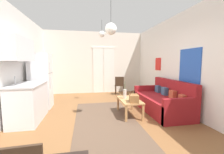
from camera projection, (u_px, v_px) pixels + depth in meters
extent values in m
cube|color=brown|center=(107.00, 125.00, 3.43)|extent=(5.08, 7.85, 0.10)
cube|color=silver|center=(95.00, 63.00, 6.88)|extent=(4.68, 0.10, 2.87)
cube|color=white|center=(98.00, 71.00, 6.88)|extent=(0.50, 0.02, 2.11)
cube|color=white|center=(109.00, 70.00, 6.98)|extent=(0.50, 0.02, 2.11)
cube|color=white|center=(104.00, 47.00, 6.82)|extent=(1.09, 0.03, 0.06)
cube|color=white|center=(195.00, 63.00, 3.70)|extent=(0.10, 7.45, 2.87)
cube|color=blue|center=(190.00, 66.00, 3.81)|extent=(0.02, 0.77, 0.89)
cube|color=red|center=(158.00, 64.00, 5.44)|extent=(0.02, 0.38, 0.46)
cube|color=red|center=(19.00, 48.00, 3.92)|extent=(0.02, 0.32, 0.40)
cube|color=brown|center=(106.00, 120.00, 3.62)|extent=(1.48, 3.12, 0.01)
cube|color=maroon|center=(160.00, 104.00, 4.25)|extent=(0.93, 1.97, 0.44)
cube|color=maroon|center=(173.00, 96.00, 4.30)|extent=(0.15, 1.97, 0.92)
cube|color=maroon|center=(181.00, 111.00, 3.33)|extent=(0.93, 0.11, 0.63)
cube|color=maroon|center=(147.00, 94.00, 5.15)|extent=(0.93, 0.11, 0.63)
cube|color=#B74C33|center=(182.00, 98.00, 3.66)|extent=(0.15, 0.19, 0.19)
cube|color=#B74C33|center=(173.00, 94.00, 4.05)|extent=(0.14, 0.22, 0.22)
cube|color=#3D5B7F|center=(165.00, 91.00, 4.44)|extent=(0.14, 0.24, 0.24)
cube|color=#3D5B7F|center=(158.00, 89.00, 4.86)|extent=(0.14, 0.23, 0.23)
cube|color=#B27F4C|center=(129.00, 100.00, 3.93)|extent=(0.51, 0.94, 0.04)
cube|color=#B27F4C|center=(126.00, 114.00, 3.50)|extent=(0.05, 0.05, 0.41)
cube|color=#B27F4C|center=(143.00, 113.00, 3.58)|extent=(0.05, 0.05, 0.41)
cube|color=#B27F4C|center=(118.00, 104.00, 4.33)|extent=(0.05, 0.05, 0.41)
cube|color=#B27F4C|center=(132.00, 103.00, 4.41)|extent=(0.05, 0.05, 0.41)
cylinder|color=beige|center=(125.00, 94.00, 4.00)|extent=(0.09, 0.09, 0.26)
cylinder|color=#477F42|center=(125.00, 86.00, 3.98)|extent=(0.01, 0.01, 0.22)
cube|color=brown|center=(134.00, 98.00, 3.65)|extent=(0.28, 0.34, 0.19)
torus|color=#512319|center=(134.00, 94.00, 3.63)|extent=(0.19, 0.01, 0.19)
cube|color=white|center=(41.00, 81.00, 4.53)|extent=(0.60, 0.60, 1.72)
cube|color=#4C4C51|center=(51.00, 73.00, 4.56)|extent=(0.01, 0.58, 0.01)
cylinder|color=#B7BABF|center=(50.00, 66.00, 4.39)|extent=(0.02, 0.02, 0.24)
cylinder|color=#B7BABF|center=(51.00, 83.00, 4.44)|extent=(0.02, 0.02, 0.38)
cube|color=silver|center=(29.00, 103.00, 3.56)|extent=(0.60, 1.18, 0.89)
cube|color=#B7BABF|center=(28.00, 84.00, 3.51)|extent=(0.63, 1.21, 0.03)
cube|color=#999BA0|center=(27.00, 87.00, 3.44)|extent=(0.36, 0.40, 0.10)
cylinder|color=#B7BABF|center=(15.00, 80.00, 3.38)|extent=(0.02, 0.02, 0.20)
cube|color=silver|center=(19.00, 49.00, 3.40)|extent=(0.32, 1.06, 0.56)
cylinder|color=#382619|center=(124.00, 89.00, 6.69)|extent=(0.03, 0.03, 0.41)
cylinder|color=#382619|center=(116.00, 89.00, 6.73)|extent=(0.03, 0.03, 0.41)
cylinder|color=#382619|center=(123.00, 91.00, 6.35)|extent=(0.03, 0.03, 0.41)
cylinder|color=#382619|center=(115.00, 91.00, 6.39)|extent=(0.03, 0.03, 0.41)
cube|color=#382619|center=(120.00, 85.00, 6.52)|extent=(0.52, 0.51, 0.04)
cube|color=#382619|center=(119.00, 81.00, 6.32)|extent=(0.37, 0.14, 0.39)
cylinder|color=black|center=(111.00, 11.00, 3.29)|extent=(0.01, 0.01, 0.53)
sphere|color=white|center=(111.00, 29.00, 3.33)|extent=(0.27, 0.27, 0.27)
cylinder|color=black|center=(102.00, 25.00, 4.84)|extent=(0.01, 0.01, 0.37)
sphere|color=white|center=(102.00, 34.00, 4.87)|extent=(0.21, 0.21, 0.21)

